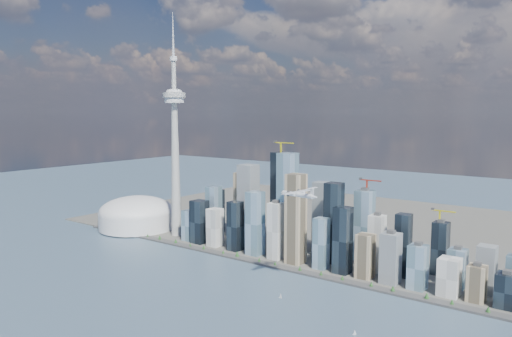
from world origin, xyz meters
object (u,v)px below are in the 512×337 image
Objects in this scene: airplane at (298,194)px; sailboat_west at (280,296)px; dome_stadium at (137,215)px; sailboat_east at (355,333)px; needle_tower at (175,143)px.

airplane reaches higher than sailboat_west.
dome_stadium is 24.34× the size of sailboat_east.
airplane is at bearing -19.05° from needle_tower.
airplane is at bearing -13.93° from dome_stadium.
needle_tower is 2.75× the size of dome_stadium.
dome_stadium is 2.55× the size of airplane.
dome_stadium is at bearing -175.91° from needle_tower.
needle_tower is 67.01× the size of sailboat_east.
needle_tower is 7.01× the size of airplane.
needle_tower is 699.05m from sailboat_east.
airplane is at bearing 79.46° from sailboat_west.
airplane is at bearing 126.92° from sailboat_east.
sailboat_west is (588.29, -185.04, -36.36)m from dome_stadium.
dome_stadium is 617.77m from sailboat_west.
airplane is (459.39, -158.65, -60.96)m from needle_tower.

